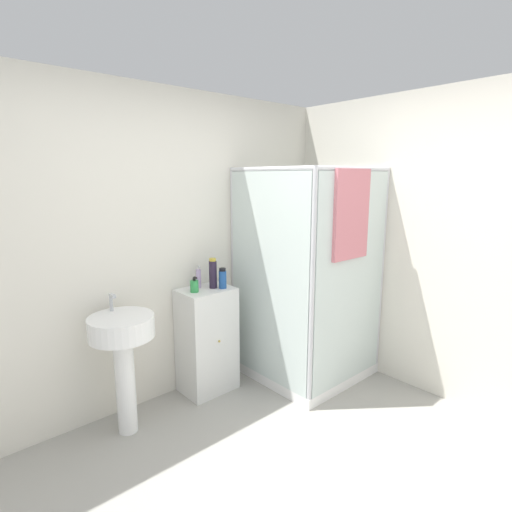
{
  "coord_description": "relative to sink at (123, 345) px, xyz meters",
  "views": [
    {
      "loc": [
        -1.51,
        -1.17,
        1.82
      ],
      "look_at": [
        0.49,
        1.09,
        1.22
      ],
      "focal_mm": 28.0,
      "sensor_mm": 36.0,
      "label": 1
    }
  ],
  "objects": [
    {
      "name": "vanity_cabinet",
      "position": [
        0.77,
        0.1,
        -0.21
      ],
      "size": [
        0.44,
        0.36,
        0.9
      ],
      "color": "silver",
      "rests_on": "ground_plane"
    },
    {
      "name": "soap_dispenser",
      "position": [
        0.65,
        0.09,
        0.29
      ],
      "size": [
        0.07,
        0.07,
        0.13
      ],
      "color": "green",
      "rests_on": "vanity_cabinet"
    },
    {
      "name": "sink",
      "position": [
        0.0,
        0.0,
        0.0
      ],
      "size": [
        0.45,
        0.45,
        1.01
      ],
      "color": "white",
      "rests_on": "ground_plane"
    },
    {
      "name": "wall_right",
      "position": [
        2.19,
        -1.4,
        0.59
      ],
      "size": [
        0.06,
        6.4,
        2.5
      ],
      "primitive_type": "cube",
      "color": "silver",
      "rests_on": "ground_plane"
    },
    {
      "name": "lotion_bottle_white",
      "position": [
        0.76,
        0.18,
        0.32
      ],
      "size": [
        0.04,
        0.04,
        0.19
      ],
      "color": "#B299C6",
      "rests_on": "vanity_cabinet"
    },
    {
      "name": "shampoo_bottle_blue",
      "position": [
        0.89,
        0.03,
        0.32
      ],
      "size": [
        0.06,
        0.06,
        0.17
      ],
      "color": "#1E4C93",
      "rests_on": "vanity_cabinet"
    },
    {
      "name": "shower_enclosure",
      "position": [
        1.6,
        -0.31,
        -0.17
      ],
      "size": [
        0.99,
        1.02,
        1.9
      ],
      "color": "white",
      "rests_on": "ground_plane"
    },
    {
      "name": "ground_plane",
      "position": [
        0.49,
        -1.4,
        -0.66
      ],
      "size": [
        12.0,
        12.0,
        0.0
      ],
      "primitive_type": "plane",
      "color": "#9E9B93"
    },
    {
      "name": "shampoo_bottle_tall_black",
      "position": [
        0.84,
        0.09,
        0.36
      ],
      "size": [
        0.06,
        0.06,
        0.25
      ],
      "color": "#281E33",
      "rests_on": "vanity_cabinet"
    },
    {
      "name": "wall_back",
      "position": [
        0.49,
        0.3,
        0.59
      ],
      "size": [
        6.4,
        0.06,
        2.5
      ],
      "primitive_type": "cube",
      "color": "silver",
      "rests_on": "ground_plane"
    }
  ]
}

